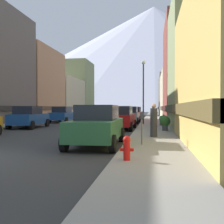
{
  "coord_description": "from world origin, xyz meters",
  "views": [
    {
      "loc": [
        6.18,
        -7.51,
        1.67
      ],
      "look_at": [
        0.48,
        30.02,
        1.04
      ],
      "focal_mm": 42.73,
      "sensor_mm": 36.0,
      "label": 1
    }
  ],
  "objects_px": {
    "car_right_1": "(121,118)",
    "fire_hydrant_near": "(127,147)",
    "potted_plant_1": "(165,122)",
    "pedestrian_1": "(154,121)",
    "car_right_2": "(130,115)",
    "parking_meter_near": "(142,124)",
    "streetlamp_right": "(143,82)",
    "car_right_3": "(134,113)",
    "potted_plant_2": "(13,117)",
    "car_left_1": "(29,117)",
    "pedestrian_0": "(153,116)",
    "potted_plant_0": "(162,120)",
    "car_right_0": "(97,125)",
    "car_left_2": "(63,114)"
  },
  "relations": [
    {
      "from": "car_right_2",
      "to": "potted_plant_2",
      "type": "bearing_deg",
      "value": -157.74
    },
    {
      "from": "potted_plant_1",
      "to": "pedestrian_1",
      "type": "distance_m",
      "value": 3.85
    },
    {
      "from": "car_right_1",
      "to": "car_right_2",
      "type": "distance_m",
      "value": 7.93
    },
    {
      "from": "fire_hydrant_near",
      "to": "pedestrian_0",
      "type": "height_order",
      "value": "pedestrian_0"
    },
    {
      "from": "fire_hydrant_near",
      "to": "potted_plant_2",
      "type": "distance_m",
      "value": 20.28
    },
    {
      "from": "pedestrian_1",
      "to": "potted_plant_2",
      "type": "bearing_deg",
      "value": 144.05
    },
    {
      "from": "car_right_3",
      "to": "parking_meter_near",
      "type": "distance_m",
      "value": 24.65
    },
    {
      "from": "fire_hydrant_near",
      "to": "potted_plant_2",
      "type": "xyz_separation_m",
      "value": [
        -12.45,
        16.01,
        0.21
      ]
    },
    {
      "from": "car_right_0",
      "to": "pedestrian_1",
      "type": "bearing_deg",
      "value": 47.87
    },
    {
      "from": "pedestrian_0",
      "to": "potted_plant_2",
      "type": "bearing_deg",
      "value": -174.39
    },
    {
      "from": "car_left_2",
      "to": "car_right_2",
      "type": "xyz_separation_m",
      "value": [
        7.6,
        -0.65,
        0.0
      ]
    },
    {
      "from": "car_right_1",
      "to": "fire_hydrant_near",
      "type": "relative_size",
      "value": 6.3
    },
    {
      "from": "potted_plant_2",
      "to": "car_right_2",
      "type": "bearing_deg",
      "value": 22.26
    },
    {
      "from": "car_right_1",
      "to": "streetlamp_right",
      "type": "height_order",
      "value": "streetlamp_right"
    },
    {
      "from": "car_right_1",
      "to": "car_right_0",
      "type": "bearing_deg",
      "value": -90.0
    },
    {
      "from": "car_right_1",
      "to": "streetlamp_right",
      "type": "distance_m",
      "value": 5.72
    },
    {
      "from": "car_right_3",
      "to": "fire_hydrant_near",
      "type": "xyz_separation_m",
      "value": [
        1.65,
        -27.87,
        -0.37
      ]
    },
    {
      "from": "parking_meter_near",
      "to": "car_right_1",
      "type": "bearing_deg",
      "value": 101.96
    },
    {
      "from": "potted_plant_1",
      "to": "fire_hydrant_near",
      "type": "bearing_deg",
      "value": -98.67
    },
    {
      "from": "car_left_1",
      "to": "car_right_2",
      "type": "distance_m",
      "value": 10.73
    },
    {
      "from": "car_right_3",
      "to": "pedestrian_0",
      "type": "height_order",
      "value": "car_right_3"
    },
    {
      "from": "car_right_2",
      "to": "potted_plant_1",
      "type": "bearing_deg",
      "value": -72.68
    },
    {
      "from": "car_right_1",
      "to": "car_right_2",
      "type": "bearing_deg",
      "value": 90.0
    },
    {
      "from": "car_left_1",
      "to": "pedestrian_1",
      "type": "distance_m",
      "value": 11.94
    },
    {
      "from": "car_right_3",
      "to": "potted_plant_2",
      "type": "bearing_deg",
      "value": -132.31
    },
    {
      "from": "potted_plant_1",
      "to": "pedestrian_0",
      "type": "relative_size",
      "value": 0.6
    },
    {
      "from": "car_left_1",
      "to": "streetlamp_right",
      "type": "distance_m",
      "value": 10.53
    },
    {
      "from": "car_left_1",
      "to": "fire_hydrant_near",
      "type": "relative_size",
      "value": 6.37
    },
    {
      "from": "car_left_1",
      "to": "car_right_3",
      "type": "height_order",
      "value": "same"
    },
    {
      "from": "car_right_3",
      "to": "streetlamp_right",
      "type": "distance_m",
      "value": 11.35
    },
    {
      "from": "car_right_1",
      "to": "parking_meter_near",
      "type": "bearing_deg",
      "value": -78.04
    },
    {
      "from": "car_right_3",
      "to": "potted_plant_0",
      "type": "height_order",
      "value": "car_right_3"
    },
    {
      "from": "potted_plant_1",
      "to": "pedestrian_1",
      "type": "height_order",
      "value": "pedestrian_1"
    },
    {
      "from": "pedestrian_0",
      "to": "pedestrian_1",
      "type": "distance_m",
      "value": 10.91
    },
    {
      "from": "potted_plant_1",
      "to": "pedestrian_1",
      "type": "xyz_separation_m",
      "value": [
        -0.75,
        -3.77,
        0.22
      ]
    },
    {
      "from": "car_right_1",
      "to": "fire_hydrant_near",
      "type": "distance_m",
      "value": 12.61
    },
    {
      "from": "potted_plant_2",
      "to": "car_right_1",
      "type": "bearing_deg",
      "value": -17.99
    },
    {
      "from": "car_right_1",
      "to": "potted_plant_1",
      "type": "relative_size",
      "value": 4.52
    },
    {
      "from": "fire_hydrant_near",
      "to": "parking_meter_near",
      "type": "bearing_deg",
      "value": 84.79
    },
    {
      "from": "potted_plant_2",
      "to": "pedestrian_0",
      "type": "xyz_separation_m",
      "value": [
        13.25,
        1.3,
        0.17
      ]
    },
    {
      "from": "car_right_2",
      "to": "potted_plant_0",
      "type": "distance_m",
      "value": 6.03
    },
    {
      "from": "parking_meter_near",
      "to": "potted_plant_2",
      "type": "distance_m",
      "value": 18.01
    },
    {
      "from": "car_right_0",
      "to": "potted_plant_2",
      "type": "bearing_deg",
      "value": 131.24
    },
    {
      "from": "car_right_1",
      "to": "fire_hydrant_near",
      "type": "height_order",
      "value": "car_right_1"
    },
    {
      "from": "car_left_2",
      "to": "potted_plant_1",
      "type": "bearing_deg",
      "value": -45.3
    },
    {
      "from": "car_right_0",
      "to": "car_right_3",
      "type": "relative_size",
      "value": 0.99
    },
    {
      "from": "car_right_2",
      "to": "parking_meter_near",
      "type": "height_order",
      "value": "car_right_2"
    },
    {
      "from": "potted_plant_1",
      "to": "pedestrian_0",
      "type": "bearing_deg",
      "value": 95.99
    },
    {
      "from": "car_right_0",
      "to": "streetlamp_right",
      "type": "relative_size",
      "value": 0.76
    },
    {
      "from": "pedestrian_0",
      "to": "streetlamp_right",
      "type": "bearing_deg",
      "value": -164.29
    }
  ]
}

